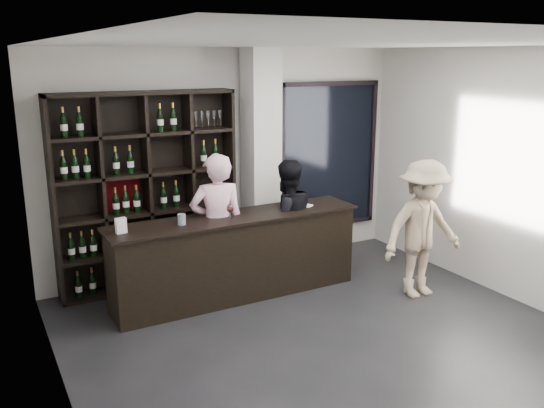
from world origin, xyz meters
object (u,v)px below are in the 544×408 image
tasting_counter (237,256)px  taster_pink (217,227)px  wine_shelf (147,192)px  customer (423,229)px  taster_black (286,223)px

tasting_counter → taster_pink: 0.43m
wine_shelf → customer: size_ratio=1.46×
wine_shelf → tasting_counter: wine_shelf is taller
customer → wine_shelf: bearing=149.7°
wine_shelf → tasting_counter: size_ratio=0.79×
taster_pink → taster_black: (0.92, 0.00, -0.08)m
tasting_counter → taster_pink: bearing=152.1°
taster_black → customer: (1.22, -1.09, 0.04)m
tasting_counter → customer: customer is taller
wine_shelf → customer: wine_shelf is taller
taster_pink → customer: bearing=165.6°
tasting_counter → taster_black: (0.73, 0.10, 0.29)m
taster_pink → customer: (2.14, -1.09, -0.04)m
tasting_counter → customer: 2.21m
wine_shelf → taster_pink: size_ratio=1.38×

